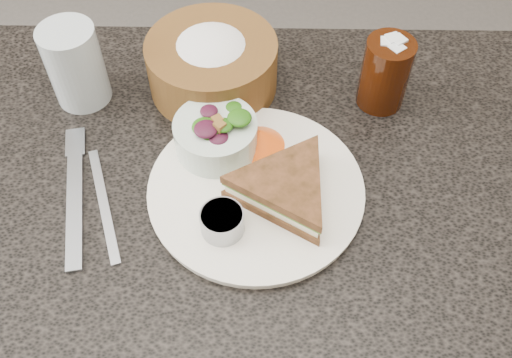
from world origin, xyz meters
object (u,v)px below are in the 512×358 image
object	(u,v)px
dressing_ramekin	(222,222)
bread_basket	(212,58)
dinner_plate	(256,190)
water_glass	(75,65)
dining_table	(245,315)
cola_glass	(386,70)
sandwich	(286,188)
salad_bowl	(216,131)

from	to	relation	value
dressing_ramekin	bread_basket	xyz separation A→B (m)	(-0.03, 0.27, 0.03)
dinner_plate	bread_basket	world-z (taller)	bread_basket
bread_basket	water_glass	bearing A→B (deg)	-172.38
dining_table	water_glass	distance (m)	0.53
cola_glass	sandwich	bearing A→B (deg)	-127.03
dining_table	bread_basket	bearing A→B (deg)	102.68
dressing_ramekin	cola_glass	world-z (taller)	cola_glass
dining_table	water_glass	world-z (taller)	water_glass
dining_table	cola_glass	distance (m)	0.51
dining_table	dinner_plate	distance (m)	0.38
dressing_ramekin	water_glass	distance (m)	0.33
sandwich	water_glass	world-z (taller)	water_glass
dining_table	bread_basket	xyz separation A→B (m)	(-0.05, 0.21, 0.43)
dinner_plate	dressing_ramekin	distance (m)	0.08
dining_table	cola_glass	xyz separation A→B (m)	(0.20, 0.18, 0.43)
salad_bowl	bread_basket	distance (m)	0.13
dinner_plate	salad_bowl	distance (m)	0.10
water_glass	dressing_ramekin	bearing A→B (deg)	-47.37
salad_bowl	water_glass	distance (m)	0.23
dining_table	sandwich	bearing A→B (deg)	-5.70
bread_basket	cola_glass	xyz separation A→B (m)	(0.25, -0.03, 0.01)
sandwich	water_glass	size ratio (longest dim) A/B	1.35
salad_bowl	water_glass	size ratio (longest dim) A/B	0.93
bread_basket	dressing_ramekin	bearing A→B (deg)	-84.01
salad_bowl	sandwich	bearing A→B (deg)	-42.33
dinner_plate	water_glass	world-z (taller)	water_glass
dressing_ramekin	sandwich	bearing A→B (deg)	31.25
bread_basket	water_glass	size ratio (longest dim) A/B	1.58
salad_bowl	water_glass	world-z (taller)	water_glass
sandwich	bread_basket	bearing A→B (deg)	146.49
sandwich	dressing_ramekin	size ratio (longest dim) A/B	3.03
cola_glass	dining_table	bearing A→B (deg)	-137.52
dinner_plate	cola_glass	size ratio (longest dim) A/B	2.34
sandwich	water_glass	xyz separation A→B (m)	(-0.30, 0.19, 0.03)
dining_table	dressing_ramekin	world-z (taller)	dressing_ramekin
dining_table	cola_glass	bearing A→B (deg)	42.48
dinner_plate	bread_basket	size ratio (longest dim) A/B	1.46
salad_bowl	bread_basket	xyz separation A→B (m)	(-0.01, 0.13, 0.01)
cola_glass	water_glass	size ratio (longest dim) A/B	0.99
bread_basket	sandwich	bearing A→B (deg)	-64.16
dressing_ramekin	cola_glass	bearing A→B (deg)	47.01
dining_table	dressing_ramekin	xyz separation A→B (m)	(-0.02, -0.05, 0.40)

